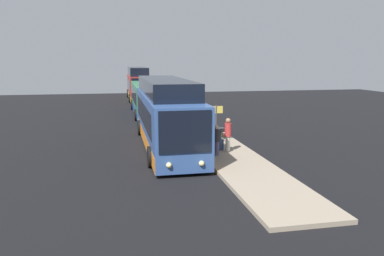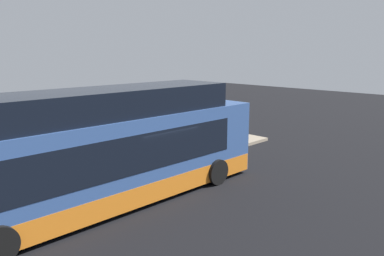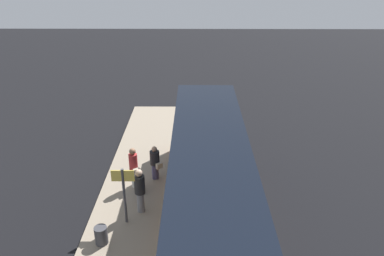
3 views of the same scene
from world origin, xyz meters
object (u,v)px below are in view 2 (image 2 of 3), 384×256
Objects in this scene: passenger_waiting at (118,144)px; sign_post at (68,143)px; passenger_boarding at (90,153)px; bus_lead at (101,155)px; trash_bin at (35,173)px; suitcase at (114,163)px; passenger_with_bags at (142,148)px.

sign_post reaches higher than passenger_waiting.
passenger_boarding is 0.82× the size of sign_post.
bus_lead is 3.94m from trash_bin.
passenger_boarding is 0.91m from sign_post.
sign_post is at bearing 56.81° from passenger_waiting.
passenger_boarding is 2.23× the size of suitcase.
passenger_waiting is 0.88m from suitcase.
passenger_waiting is (2.66, 3.00, -0.62)m from bus_lead.
suitcase is at bearing 86.56° from passenger_waiting.
bus_lead is 2.78m from passenger_boarding.
passenger_boarding is at bearing -31.88° from trash_bin.
passenger_with_bags is 2.42× the size of trash_bin.
suitcase is at bearing -16.50° from trash_bin.
sign_post reaches higher than trash_bin.
bus_lead is 4.06m from passenger_waiting.
passenger_with_bags is at bearing 65.54° from passenger_boarding.
suitcase is 0.37× the size of sign_post.
passenger_boarding is 2.36m from passenger_with_bags.
suitcase is (2.21, 2.74, -1.32)m from bus_lead.
sign_post is at bearing 83.63° from bus_lead.
passenger_boarding is at bearing -34.59° from sign_post.
bus_lead reaches higher than passenger_with_bags.
bus_lead reaches higher than sign_post.
suitcase is 1.27× the size of trash_bin.
passenger_boarding is 1.43m from suitcase.
bus_lead is 5.62× the size of sign_post.
trash_bin is (-1.13, 0.66, -1.12)m from sign_post.
trash_bin is at bearing -138.08° from passenger_boarding.
bus_lead is 3.76m from suitcase.
suitcase is (-0.45, -0.26, -0.70)m from passenger_waiting.
passenger_waiting reaches higher than passenger_with_bags.
trash_bin is at bearing 102.36° from bus_lead.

